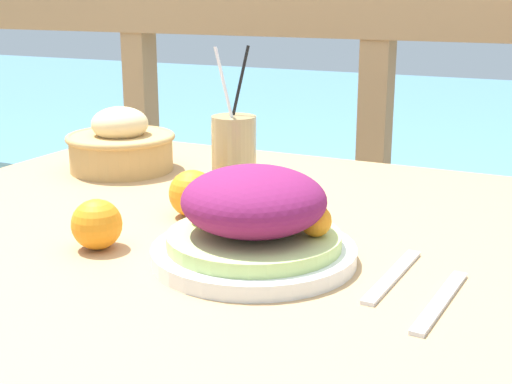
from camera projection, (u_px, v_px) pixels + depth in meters
patio_table at (215, 284)px, 1.07m from camera, size 1.09×0.99×0.75m
railing_fence at (374, 141)px, 1.74m from camera, size 2.80×0.08×1.06m
sea_backdrop at (500, 154)px, 4.04m from camera, size 12.00×4.00×0.39m
salad_plate at (254, 222)px, 0.89m from camera, size 0.26×0.26×0.12m
drink_glass at (234, 160)px, 1.13m from camera, size 0.07×0.07×0.25m
bread_basket at (121, 145)px, 1.35m from camera, size 0.21×0.21×0.12m
fork at (393, 276)px, 0.85m from camera, size 0.02×0.18×0.00m
knife at (440, 301)px, 0.78m from camera, size 0.03×0.18×0.00m
orange_near_basket at (192, 194)px, 1.08m from camera, size 0.07×0.07×0.07m
orange_near_glass at (97, 224)px, 0.94m from camera, size 0.07×0.07×0.07m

